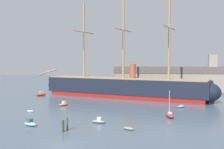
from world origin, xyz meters
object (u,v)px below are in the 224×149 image
Objects in this scene: mooring_piling_left_pair at (63,126)px; seagull_in_flight at (106,57)px; motorboat_foreground_left at (30,123)px; mooring_piling_nearest at (67,124)px; motorboat_near_centre at (99,121)px; sailboat_mid_right at (170,115)px; motorboat_alongside_bow at (64,104)px; dinghy_mid_left at (30,111)px; motorboat_far_left at (41,94)px; dinghy_distant_centre at (120,94)px; dockside_warehouse_right at (185,80)px; tall_ship at (123,87)px; dinghy_foreground_right at (129,128)px; motorboat_far_right at (212,99)px; dinghy_alongside_stern at (181,106)px.

seagull_in_flight is at bearing 72.64° from mooring_piling_left_pair.
motorboat_foreground_left is 1.52× the size of mooring_piling_nearest.
sailboat_mid_right is at bearing 30.50° from motorboat_near_centre.
motorboat_foreground_left reaches higher than motorboat_alongside_bow.
motorboat_foreground_left is 22.37m from seagull_in_flight.
motorboat_near_centre is 22.06m from dinghy_mid_left.
dinghy_distant_centre is (28.32, 9.26, -0.27)m from motorboat_far_left.
motorboat_foreground_left is at bearing 165.85° from mooring_piling_nearest.
motorboat_foreground_left is at bearing 156.48° from mooring_piling_left_pair.
dockside_warehouse_right is at bearing 21.19° from motorboat_far_left.
mooring_piling_nearest reaches higher than dinghy_mid_left.
dinghy_foreground_right is (6.83, -45.16, -3.42)m from tall_ship.
motorboat_far_left is at bearing 176.99° from motorboat_far_right.
dockside_warehouse_right reaches higher than dinghy_mid_left.
motorboat_far_left is at bearing 109.40° from dinghy_mid_left.
motorboat_foreground_left is 1.15× the size of motorboat_near_centre.
mooring_piling_nearest reaches higher than mooring_piling_left_pair.
motorboat_far_right is at bearing -5.47° from tall_ship.
dinghy_mid_left is 0.48× the size of motorboat_far_right.
motorboat_alongside_bow is 29.06m from mooring_piling_nearest.
dinghy_mid_left is (-19.82, -31.01, -3.48)m from tall_ship.
dinghy_foreground_right is at bearing 10.99° from mooring_piling_nearest.
motorboat_far_left is (-45.70, 32.23, 0.06)m from sailboat_mid_right.
mooring_piling_nearest is (8.46, -2.13, 0.69)m from motorboat_foreground_left.
motorboat_far_left is 1.85× the size of mooring_piling_left_pair.
dinghy_distant_centre is 57.00m from mooring_piling_nearest.
motorboat_far_right is (14.49, 29.06, 0.06)m from sailboat_mid_right.
seagull_in_flight reaches higher than motorboat_foreground_left.
dockside_warehouse_right is (42.65, 52.19, 5.02)m from dinghy_mid_left.
dinghy_alongside_stern is (18.58, -17.63, -3.34)m from tall_ship.
motorboat_alongside_bow is 56.11m from dockside_warehouse_right.
dinghy_mid_left is at bearing 133.29° from mooring_piling_nearest.
mooring_piling_left_pair is (-34.08, -45.94, 0.50)m from motorboat_far_right.
dockside_warehouse_right reaches higher than motorboat_foreground_left.
motorboat_alongside_bow is 1.18× the size of dinghy_distant_centre.
seagull_in_flight reaches higher than motorboat_far_left.
mooring_piling_nearest is at bearing -91.90° from dinghy_distant_centre.
dinghy_mid_left is 40.66m from dinghy_alongside_stern.
motorboat_alongside_bow reaches higher than dinghy_distant_centre.
seagull_in_flight is (13.08, 12.32, 13.32)m from motorboat_foreground_left.
sailboat_mid_right is at bearing 58.94° from dinghy_foreground_right.
motorboat_far_left is at bearing 179.33° from tall_ship.
dinghy_foreground_right is at bearing -80.30° from dinghy_distant_centre.
dockside_warehouse_right is 59.24m from seagull_in_flight.
sailboat_mid_right is (14.83, -31.87, -3.18)m from tall_ship.
dinghy_distant_centre is at bearing 127.78° from dinghy_alongside_stern.
dinghy_distant_centre is (10.35, 54.83, -0.18)m from motorboat_foreground_left.
motorboat_alongside_bow is 47.39m from motorboat_far_right.
dinghy_distant_centre is (12.22, 29.81, -0.15)m from motorboat_alongside_bow.
tall_ship is at bearing -137.15° from dockside_warehouse_right.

